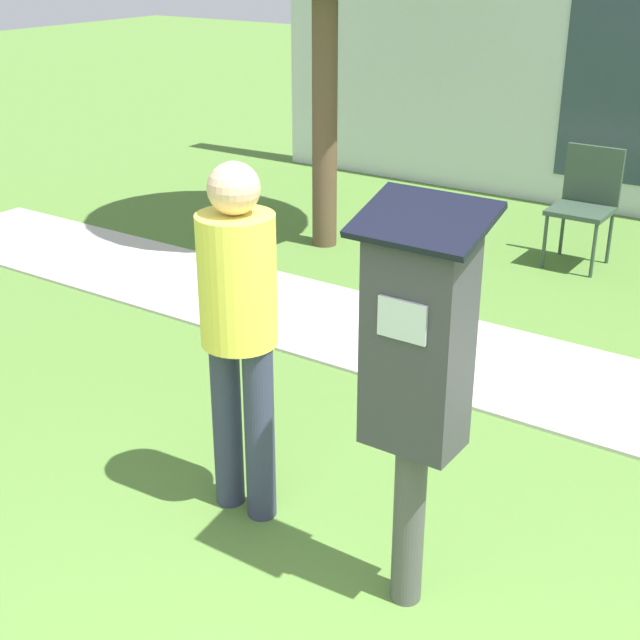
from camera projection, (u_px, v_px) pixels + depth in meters
parking_meter at (416, 363)px, 3.07m from camera, size 0.44×0.31×1.59m
person_standing at (239, 318)px, 3.65m from camera, size 0.32×0.32×1.58m
outdoor_chair_left at (586, 197)px, 6.80m from camera, size 0.44×0.44×0.90m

